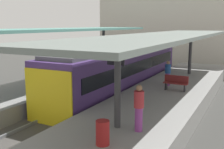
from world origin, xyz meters
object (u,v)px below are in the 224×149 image
object	(u,v)px
passenger_near_bench	(168,73)
platform_sign	(116,71)
platform_bench	(176,82)
commuter_train	(123,68)
passenger_mid_platform	(139,107)
litter_bin	(103,133)

from	to	relation	value
passenger_near_bench	platform_sign	bearing A→B (deg)	-102.28
platform_bench	platform_sign	bearing A→B (deg)	-114.57
commuter_train	passenger_mid_platform	distance (m)	9.75
litter_bin	passenger_mid_platform	world-z (taller)	passenger_mid_platform
passenger_mid_platform	litter_bin	bearing A→B (deg)	-110.31
platform_sign	passenger_mid_platform	bearing A→B (deg)	-49.94
platform_bench	litter_bin	distance (m)	8.38
litter_bin	passenger_mid_platform	size ratio (longest dim) A/B	0.47
platform_bench	passenger_mid_platform	world-z (taller)	passenger_mid_platform
platform_sign	passenger_mid_platform	world-z (taller)	platform_sign
passenger_near_bench	passenger_mid_platform	distance (m)	7.85
commuter_train	passenger_mid_platform	xyz separation A→B (m)	(4.65, -8.57, 0.15)
commuter_train	platform_bench	size ratio (longest dim) A/B	11.43
commuter_train	passenger_near_bench	world-z (taller)	commuter_train
platform_sign	passenger_near_bench	bearing A→B (deg)	77.72
commuter_train	passenger_near_bench	bearing A→B (deg)	-13.15
commuter_train	platform_sign	size ratio (longest dim) A/B	7.24
litter_bin	passenger_near_bench	world-z (taller)	passenger_near_bench
commuter_train	platform_bench	bearing A→B (deg)	-22.77
commuter_train	platform_bench	distance (m)	4.60
litter_bin	passenger_mid_platform	bearing A→B (deg)	69.69
passenger_near_bench	passenger_mid_platform	bearing A→B (deg)	-81.35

